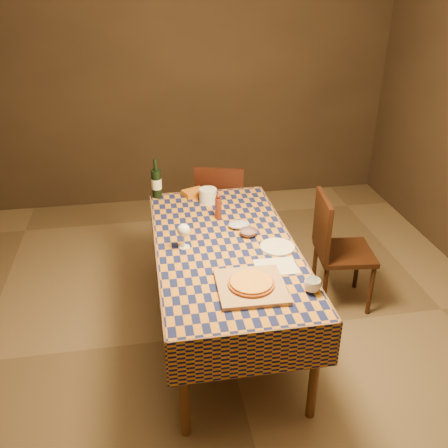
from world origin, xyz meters
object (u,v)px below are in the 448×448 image
at_px(dining_table, 225,254).
at_px(chair_right, 335,245).
at_px(bowl, 248,233).
at_px(chair_far, 221,206).
at_px(pizza, 251,283).
at_px(cutting_board, 251,287).
at_px(wine_bottle, 157,183).
at_px(white_plate, 277,247).

distance_m(dining_table, chair_right, 0.96).
xyz_separation_m(bowl, chair_far, (-0.03, 1.00, -0.27)).
height_order(pizza, chair_far, chair_far).
height_order(cutting_board, bowl, bowl).
distance_m(bowl, chair_far, 1.04).
distance_m(wine_bottle, chair_far, 0.72).
relative_size(bowl, chair_far, 0.14).
xyz_separation_m(cutting_board, chair_right, (0.85, 0.80, -0.26)).
bearing_deg(chair_right, white_plate, -147.16).
distance_m(pizza, chair_far, 1.66).
bearing_deg(cutting_board, bowl, 79.11).
xyz_separation_m(pizza, bowl, (0.12, 0.63, -0.02)).
relative_size(pizza, white_plate, 1.23).
height_order(white_plate, chair_far, chair_far).
bearing_deg(cutting_board, chair_right, 43.23).
distance_m(cutting_board, pizza, 0.03).
height_order(dining_table, cutting_board, cutting_board).
distance_m(chair_far, chair_right, 1.13).
relative_size(cutting_board, wine_bottle, 1.21).
bearing_deg(dining_table, bowl, 28.51).
bearing_deg(chair_far, white_plate, -81.50).
distance_m(cutting_board, bowl, 0.64).
xyz_separation_m(bowl, chair_right, (0.73, 0.17, -0.27)).
distance_m(pizza, white_plate, 0.51).
bearing_deg(dining_table, cutting_board, -83.62).
height_order(bowl, white_plate, bowl).
distance_m(wine_bottle, white_plate, 1.22).
relative_size(dining_table, white_plate, 7.96).
bearing_deg(bowl, chair_far, 91.51).
xyz_separation_m(pizza, chair_right, (0.85, 0.80, -0.28)).
bearing_deg(chair_right, chair_far, 132.10).
relative_size(wine_bottle, chair_far, 0.35).
xyz_separation_m(pizza, chair_far, (0.09, 1.63, -0.28)).
relative_size(cutting_board, bowl, 3.10).
height_order(cutting_board, white_plate, cutting_board).
height_order(dining_table, chair_far, chair_far).
height_order(bowl, chair_right, chair_right).
relative_size(cutting_board, pizza, 1.38).
height_order(dining_table, wine_bottle, wine_bottle).
relative_size(dining_table, chair_right, 1.98).
height_order(cutting_board, pizza, pizza).
xyz_separation_m(wine_bottle, chair_right, (1.32, -0.59, -0.37)).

